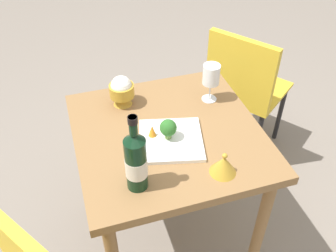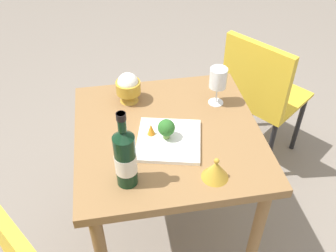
# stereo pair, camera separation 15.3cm
# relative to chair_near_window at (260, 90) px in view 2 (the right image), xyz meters

# --- Properties ---
(ground_plane) EXTENTS (8.00, 8.00, 0.00)m
(ground_plane) POSITION_rel_chair_near_window_xyz_m (-0.61, -0.49, -0.53)
(ground_plane) COLOR gray
(dining_table) EXTENTS (0.76, 0.76, 0.74)m
(dining_table) POSITION_rel_chair_near_window_xyz_m (-0.61, -0.49, 0.10)
(dining_table) COLOR olive
(dining_table) RESTS_ON ground_plane
(chair_near_window) EXTENTS (0.56, 0.56, 0.85)m
(chair_near_window) POSITION_rel_chair_near_window_xyz_m (0.00, 0.00, 0.00)
(chair_near_window) COLOR gold
(chair_near_window) RESTS_ON ground_plane
(wine_bottle) EXTENTS (0.08, 0.08, 0.31)m
(wine_bottle) POSITION_rel_chair_near_window_xyz_m (-0.80, -0.73, 0.33)
(wine_bottle) COLOR black
(wine_bottle) RESTS_ON dining_table
(wine_glass) EXTENTS (0.08, 0.08, 0.18)m
(wine_glass) POSITION_rel_chair_near_window_xyz_m (-0.37, -0.33, 0.34)
(wine_glass) COLOR white
(wine_glass) RESTS_ON dining_table
(rice_bowl) EXTENTS (0.11, 0.11, 0.14)m
(rice_bowl) POSITION_rel_chair_near_window_xyz_m (-0.75, -0.25, 0.28)
(rice_bowl) COLOR gold
(rice_bowl) RESTS_ON dining_table
(rice_bowl_lid) EXTENTS (0.10, 0.10, 0.09)m
(rice_bowl_lid) POSITION_rel_chair_near_window_xyz_m (-0.49, -0.76, 0.25)
(rice_bowl_lid) COLOR gold
(rice_bowl_lid) RESTS_ON dining_table
(serving_plate) EXTENTS (0.30, 0.30, 0.02)m
(serving_plate) POSITION_rel_chair_near_window_xyz_m (-0.62, -0.55, 0.22)
(serving_plate) COLOR white
(serving_plate) RESTS_ON dining_table
(broccoli_floret) EXTENTS (0.07, 0.07, 0.09)m
(broccoli_floret) POSITION_rel_chair_near_window_xyz_m (-0.63, -0.54, 0.27)
(broccoli_floret) COLOR #729E4C
(broccoli_floret) RESTS_ON serving_plate
(carrot_garnish_left) EXTENTS (0.03, 0.03, 0.05)m
(carrot_garnish_left) POSITION_rel_chair_near_window_xyz_m (-0.68, -0.51, 0.25)
(carrot_garnish_left) COLOR orange
(carrot_garnish_left) RESTS_ON serving_plate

